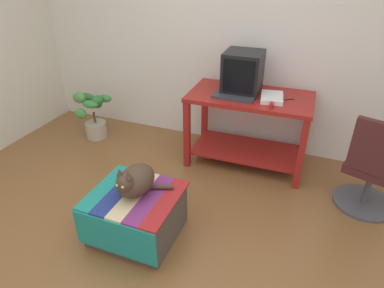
{
  "coord_description": "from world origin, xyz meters",
  "views": [
    {
      "loc": [
        0.94,
        -1.49,
        1.99
      ],
      "look_at": [
        0.02,
        0.85,
        0.55
      ],
      "focal_mm": 31.4,
      "sensor_mm": 36.0,
      "label": 1
    }
  ],
  "objects_px": {
    "tv_monitor": "(243,73)",
    "office_chair": "(372,171)",
    "desk": "(249,118)",
    "ottoman_with_blanket": "(136,214)",
    "keyboard": "(233,97)",
    "cat": "(135,181)",
    "book": "(272,97)",
    "potted_plant": "(93,115)",
    "stapler": "(272,104)"
  },
  "relations": [
    {
      "from": "keyboard",
      "to": "stapler",
      "type": "relative_size",
      "value": 3.64
    },
    {
      "from": "keyboard",
      "to": "ottoman_with_blanket",
      "type": "distance_m",
      "value": 1.42
    },
    {
      "from": "stapler",
      "to": "office_chair",
      "type": "bearing_deg",
      "value": -17.11
    },
    {
      "from": "book",
      "to": "ottoman_with_blanket",
      "type": "height_order",
      "value": "book"
    },
    {
      "from": "keyboard",
      "to": "stapler",
      "type": "distance_m",
      "value": 0.38
    },
    {
      "from": "tv_monitor",
      "to": "office_chair",
      "type": "bearing_deg",
      "value": -19.75
    },
    {
      "from": "cat",
      "to": "potted_plant",
      "type": "height_order",
      "value": "cat"
    },
    {
      "from": "tv_monitor",
      "to": "book",
      "type": "distance_m",
      "value": 0.38
    },
    {
      "from": "desk",
      "to": "keyboard",
      "type": "height_order",
      "value": "keyboard"
    },
    {
      "from": "office_chair",
      "to": "tv_monitor",
      "type": "bearing_deg",
      "value": -0.21
    },
    {
      "from": "desk",
      "to": "tv_monitor",
      "type": "bearing_deg",
      "value": 150.37
    },
    {
      "from": "book",
      "to": "potted_plant",
      "type": "relative_size",
      "value": 0.49
    },
    {
      "from": "tv_monitor",
      "to": "ottoman_with_blanket",
      "type": "relative_size",
      "value": 0.6
    },
    {
      "from": "book",
      "to": "cat",
      "type": "distance_m",
      "value": 1.54
    },
    {
      "from": "ottoman_with_blanket",
      "to": "keyboard",
      "type": "bearing_deg",
      "value": 71.31
    },
    {
      "from": "office_chair",
      "to": "book",
      "type": "bearing_deg",
      "value": -0.41
    },
    {
      "from": "tv_monitor",
      "to": "book",
      "type": "height_order",
      "value": "tv_monitor"
    },
    {
      "from": "cat",
      "to": "office_chair",
      "type": "relative_size",
      "value": 0.43
    },
    {
      "from": "book",
      "to": "stapler",
      "type": "xyz_separation_m",
      "value": [
        0.03,
        -0.16,
        -0.0
      ]
    },
    {
      "from": "cat",
      "to": "office_chair",
      "type": "bearing_deg",
      "value": 35.09
    },
    {
      "from": "stapler",
      "to": "keyboard",
      "type": "bearing_deg",
      "value": 164.93
    },
    {
      "from": "tv_monitor",
      "to": "cat",
      "type": "xyz_separation_m",
      "value": [
        -0.43,
        -1.42,
        -0.46
      ]
    },
    {
      "from": "desk",
      "to": "cat",
      "type": "distance_m",
      "value": 1.46
    },
    {
      "from": "ottoman_with_blanket",
      "to": "potted_plant",
      "type": "bearing_deg",
      "value": 135.84
    },
    {
      "from": "book",
      "to": "office_chair",
      "type": "relative_size",
      "value": 0.33
    },
    {
      "from": "desk",
      "to": "ottoman_with_blanket",
      "type": "relative_size",
      "value": 1.84
    },
    {
      "from": "ottoman_with_blanket",
      "to": "office_chair",
      "type": "xyz_separation_m",
      "value": [
        1.7,
        1.01,
        0.19
      ]
    },
    {
      "from": "potted_plant",
      "to": "ottoman_with_blanket",
      "type": "bearing_deg",
      "value": -44.16
    },
    {
      "from": "cat",
      "to": "keyboard",
      "type": "bearing_deg",
      "value": 76.11
    },
    {
      "from": "stapler",
      "to": "ottoman_with_blanket",
      "type": "bearing_deg",
      "value": -131.05
    },
    {
      "from": "cat",
      "to": "stapler",
      "type": "relative_size",
      "value": 3.48
    },
    {
      "from": "potted_plant",
      "to": "office_chair",
      "type": "relative_size",
      "value": 0.67
    },
    {
      "from": "book",
      "to": "cat",
      "type": "relative_size",
      "value": 0.77
    },
    {
      "from": "office_chair",
      "to": "ottoman_with_blanket",
      "type": "bearing_deg",
      "value": 49.04
    },
    {
      "from": "potted_plant",
      "to": "stapler",
      "type": "xyz_separation_m",
      "value": [
        2.09,
        -0.09,
        0.49
      ]
    },
    {
      "from": "keyboard",
      "to": "stapler",
      "type": "bearing_deg",
      "value": -6.14
    },
    {
      "from": "desk",
      "to": "stapler",
      "type": "distance_m",
      "value": 0.41
    },
    {
      "from": "desk",
      "to": "potted_plant",
      "type": "xyz_separation_m",
      "value": [
        -1.85,
        -0.12,
        -0.22
      ]
    },
    {
      "from": "keyboard",
      "to": "book",
      "type": "relative_size",
      "value": 1.36
    },
    {
      "from": "tv_monitor",
      "to": "potted_plant",
      "type": "relative_size",
      "value": 0.67
    },
    {
      "from": "ottoman_with_blanket",
      "to": "potted_plant",
      "type": "height_order",
      "value": "potted_plant"
    },
    {
      "from": "cat",
      "to": "book",
      "type": "bearing_deg",
      "value": 64.84
    },
    {
      "from": "keyboard",
      "to": "ottoman_with_blanket",
      "type": "bearing_deg",
      "value": -106.96
    },
    {
      "from": "cat",
      "to": "office_chair",
      "type": "distance_m",
      "value": 1.97
    },
    {
      "from": "tv_monitor",
      "to": "potted_plant",
      "type": "distance_m",
      "value": 1.87
    },
    {
      "from": "tv_monitor",
      "to": "stapler",
      "type": "height_order",
      "value": "tv_monitor"
    },
    {
      "from": "keyboard",
      "to": "office_chair",
      "type": "height_order",
      "value": "office_chair"
    },
    {
      "from": "keyboard",
      "to": "cat",
      "type": "distance_m",
      "value": 1.3
    },
    {
      "from": "ottoman_with_blanket",
      "to": "stapler",
      "type": "height_order",
      "value": "stapler"
    },
    {
      "from": "cat",
      "to": "potted_plant",
      "type": "relative_size",
      "value": 0.64
    }
  ]
}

